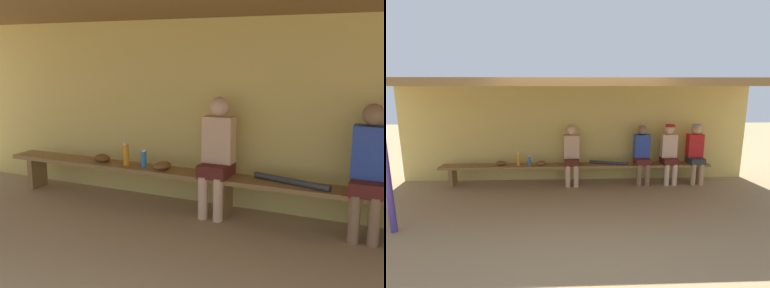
% 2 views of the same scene
% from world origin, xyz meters
% --- Properties ---
extents(ground_plane, '(24.00, 24.00, 0.00)m').
position_xyz_m(ground_plane, '(0.00, 0.00, 0.00)').
color(ground_plane, '#9E7F59').
extents(back_wall, '(8.00, 0.20, 2.20)m').
position_xyz_m(back_wall, '(0.00, 2.00, 1.10)').
color(back_wall, '#D8BC60').
rests_on(back_wall, ground).
extents(dugout_roof, '(8.00, 2.80, 0.12)m').
position_xyz_m(dugout_roof, '(0.00, 0.70, 2.26)').
color(dugout_roof, brown).
rests_on(dugout_roof, back_wall).
extents(bench, '(6.00, 0.36, 0.46)m').
position_xyz_m(bench, '(0.00, 1.55, 0.39)').
color(bench, olive).
rests_on(bench, ground).
extents(player_in_red, '(0.34, 0.42, 1.34)m').
position_xyz_m(player_in_red, '(1.48, 1.55, 0.73)').
color(player_in_red, '#591E19').
rests_on(player_in_red, ground).
extents(player_leftmost, '(0.34, 0.42, 1.34)m').
position_xyz_m(player_leftmost, '(-0.10, 1.55, 0.73)').
color(player_leftmost, '#591E19').
rests_on(player_leftmost, ground).
extents(water_bottle_blue, '(0.07, 0.07, 0.21)m').
position_xyz_m(water_bottle_blue, '(-1.04, 1.54, 0.56)').
color(water_bottle_blue, blue).
rests_on(water_bottle_blue, bench).
extents(water_bottle_orange, '(0.07, 0.07, 0.28)m').
position_xyz_m(water_bottle_orange, '(-1.28, 1.52, 0.60)').
color(water_bottle_orange, orange).
rests_on(water_bottle_orange, bench).
extents(baseball_glove_worn, '(0.28, 0.24, 0.09)m').
position_xyz_m(baseball_glove_worn, '(-1.67, 1.57, 0.51)').
color(baseball_glove_worn, brown).
rests_on(baseball_glove_worn, bench).
extents(baseball_glove_dark_brown, '(0.21, 0.27, 0.09)m').
position_xyz_m(baseball_glove_dark_brown, '(-0.79, 1.53, 0.51)').
color(baseball_glove_dark_brown, brown).
rests_on(baseball_glove_dark_brown, bench).
extents(baseball_bat, '(0.85, 0.28, 0.07)m').
position_xyz_m(baseball_bat, '(0.73, 1.55, 0.49)').
color(baseball_bat, '#333338').
rests_on(baseball_bat, bench).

